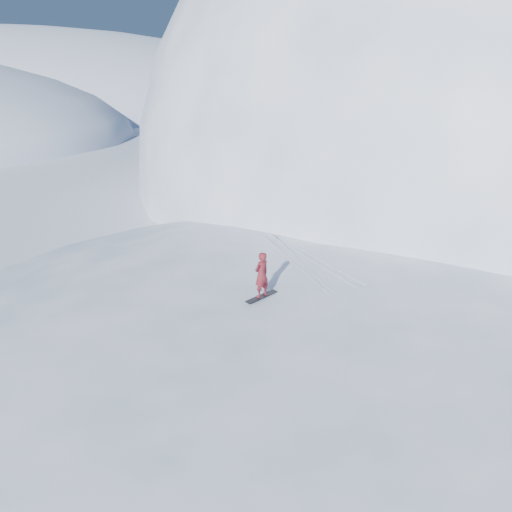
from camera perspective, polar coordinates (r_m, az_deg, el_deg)
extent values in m
plane|color=white|center=(16.24, 10.96, -14.43)|extent=(400.00, 400.00, 0.00)
ellipsoid|color=white|center=(18.86, 10.57, -8.65)|extent=(36.00, 28.00, 4.80)
ellipsoid|color=white|center=(47.70, 24.86, 8.90)|extent=(60.00, 56.00, 56.00)
ellipsoid|color=white|center=(36.68, 14.51, 6.66)|extent=(28.00, 24.00, 18.00)
ellipsoid|color=white|center=(127.13, -27.59, 15.90)|extent=(140.00, 90.00, 36.00)
ellipsoid|color=white|center=(13.92, -2.53, -21.44)|extent=(6.00, 5.40, 0.80)
ellipsoid|color=white|center=(20.63, -0.23, -5.32)|extent=(7.00, 6.30, 1.00)
ellipsoid|color=white|center=(22.31, 24.27, -5.22)|extent=(4.00, 3.60, 0.60)
cube|color=black|center=(15.62, 0.68, -5.08)|extent=(1.25, 0.92, 0.02)
imported|color=maroon|center=(15.25, 0.69, -2.37)|extent=(0.70, 0.64, 1.61)
cube|color=silver|center=(18.59, 4.33, -0.39)|extent=(1.09, 5.92, 0.04)
cube|color=silver|center=(18.68, 5.35, -0.31)|extent=(0.83, 5.96, 0.04)
cube|color=silver|center=(18.80, 6.64, -0.22)|extent=(1.80, 5.76, 0.04)
cube|color=silver|center=(18.88, 7.51, -0.15)|extent=(2.06, 5.67, 0.04)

